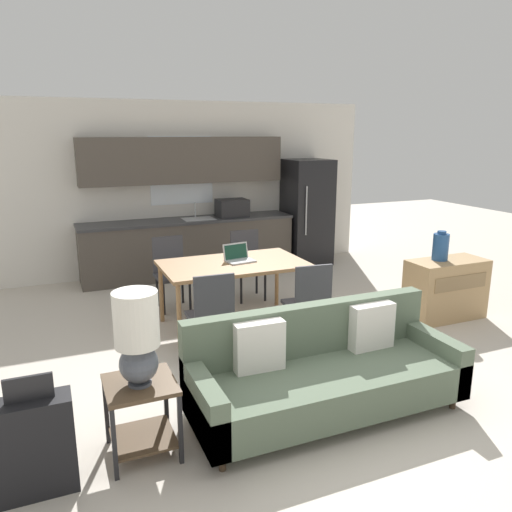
{
  "coord_description": "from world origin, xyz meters",
  "views": [
    {
      "loc": [
        -2.01,
        -3.22,
        2.23
      ],
      "look_at": [
        -0.02,
        1.5,
        0.95
      ],
      "focal_mm": 35.0,
      "sensor_mm": 36.0,
      "label": 1
    }
  ],
  "objects": [
    {
      "name": "dining_chair_far_left",
      "position": [
        -0.62,
        2.9,
        0.5
      ],
      "size": [
        0.43,
        0.43,
        0.92
      ],
      "rotation": [
        0.0,
        0.0,
        0.03
      ],
      "color": "#38383D",
      "rests_on": "ground_plane"
    },
    {
      "name": "laptop",
      "position": [
        -0.0,
        2.07,
        0.81
      ],
      "size": [
        0.35,
        0.3,
        0.2
      ],
      "rotation": [
        0.0,
        0.0,
        0.15
      ],
      "color": "#B7BABC",
      "rests_on": "dining_table"
    },
    {
      "name": "ground_plane",
      "position": [
        0.0,
        0.0,
        0.0
      ],
      "size": [
        20.0,
        20.0,
        0.0
      ],
      "primitive_type": "plane",
      "color": "beige"
    },
    {
      "name": "refrigerator",
      "position": [
        2.08,
        4.23,
        0.89
      ],
      "size": [
        0.71,
        0.73,
        1.78
      ],
      "color": "black",
      "rests_on": "ground_plane"
    },
    {
      "name": "credenza",
      "position": [
        2.37,
        1.23,
        0.37
      ],
      "size": [
        0.96,
        0.46,
        0.73
      ],
      "color": "tan",
      "rests_on": "ground_plane"
    },
    {
      "name": "suitcase",
      "position": [
        -2.22,
        -0.17,
        0.33
      ],
      "size": [
        0.47,
        0.22,
        0.8
      ],
      "color": "black",
      "rests_on": "ground_plane"
    },
    {
      "name": "side_table",
      "position": [
        -1.54,
        -0.03,
        0.37
      ],
      "size": [
        0.48,
        0.48,
        0.55
      ],
      "color": "brown",
      "rests_on": "ground_plane"
    },
    {
      "name": "kitchen_counter",
      "position": [
        0.01,
        4.33,
        0.84
      ],
      "size": [
        3.35,
        0.65,
        2.15
      ],
      "color": "#4C443D",
      "rests_on": "ground_plane"
    },
    {
      "name": "wall_back",
      "position": [
        -0.0,
        4.63,
        1.35
      ],
      "size": [
        6.4,
        0.07,
        2.7
      ],
      "color": "silver",
      "rests_on": "ground_plane"
    },
    {
      "name": "dining_table",
      "position": [
        -0.09,
        2.01,
        0.7
      ],
      "size": [
        1.64,
        0.98,
        0.76
      ],
      "color": "olive",
      "rests_on": "ground_plane"
    },
    {
      "name": "vase",
      "position": [
        2.28,
        1.28,
        0.9
      ],
      "size": [
        0.19,
        0.19,
        0.36
      ],
      "color": "#234C84",
      "rests_on": "credenza"
    },
    {
      "name": "dining_chair_near_left",
      "position": [
        -0.62,
        1.21,
        0.5
      ],
      "size": [
        0.44,
        0.44,
        0.92
      ],
      "rotation": [
        0.0,
        0.0,
        3.1
      ],
      "color": "#38383D",
      "rests_on": "ground_plane"
    },
    {
      "name": "dining_chair_near_right",
      "position": [
        0.43,
        1.14,
        0.5
      ],
      "size": [
        0.46,
        0.46,
        0.92
      ],
      "rotation": [
        0.0,
        0.0,
        3.04
      ],
      "color": "#38383D",
      "rests_on": "ground_plane"
    },
    {
      "name": "dining_chair_far_right",
      "position": [
        0.44,
        2.9,
        0.5
      ],
      "size": [
        0.44,
        0.44,
        0.92
      ],
      "rotation": [
        0.0,
        0.0,
        -0.05
      ],
      "color": "#38383D",
      "rests_on": "ground_plane"
    },
    {
      "name": "table_lamp",
      "position": [
        -1.54,
        -0.05,
        0.91
      ],
      "size": [
        0.3,
        0.3,
        0.66
      ],
      "color": "#4C515B",
      "rests_on": "side_table"
    },
    {
      "name": "couch",
      "position": [
        -0.07,
        -0.02,
        0.33
      ],
      "size": [
        2.22,
        0.8,
        0.84
      ],
      "color": "#3D2D1E",
      "rests_on": "ground_plane"
    }
  ]
}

